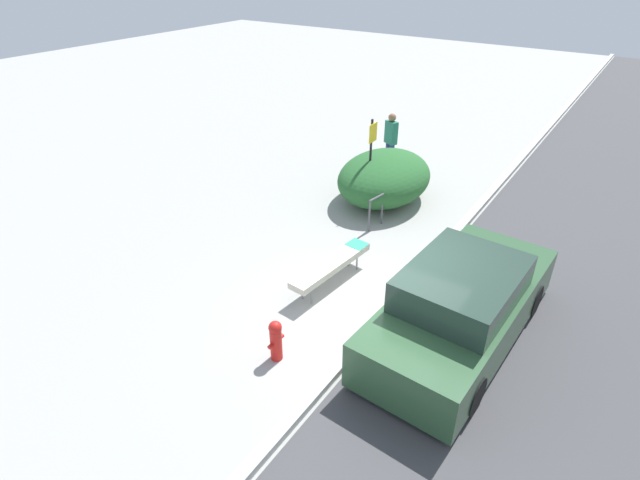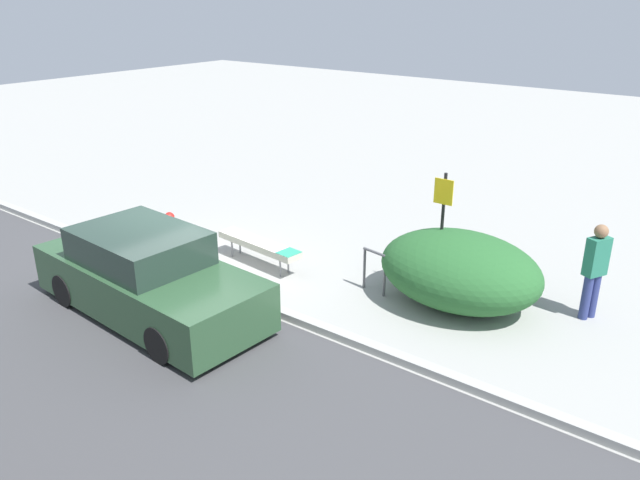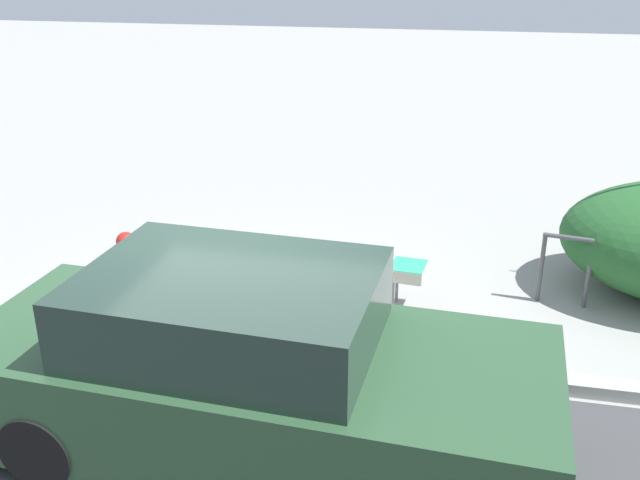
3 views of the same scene
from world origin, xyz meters
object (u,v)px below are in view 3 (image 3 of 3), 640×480
bench (332,262)px  parked_car_near (251,372)px  fire_hydrant (128,262)px  bike_rack (566,263)px

bench → parked_car_near: 2.69m
fire_hydrant → parked_car_near: size_ratio=0.17×
parked_car_near → bench: bearing=90.8°
bench → fire_hydrant: size_ratio=2.80×
bench → parked_car_near: parked_car_near is taller
parked_car_near → fire_hydrant: bearing=136.7°
bench → bike_rack: 2.58m
bench → fire_hydrant: fire_hydrant is taller
fire_hydrant → parked_car_near: parked_car_near is taller
bench → parked_car_near: bearing=-86.9°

